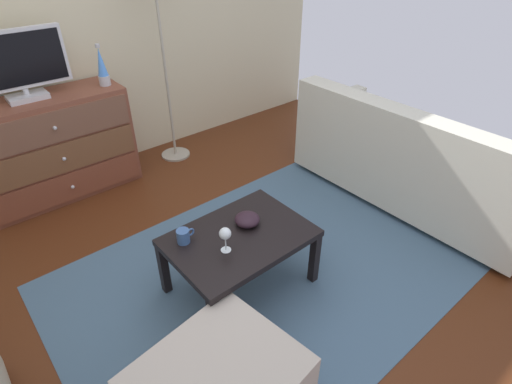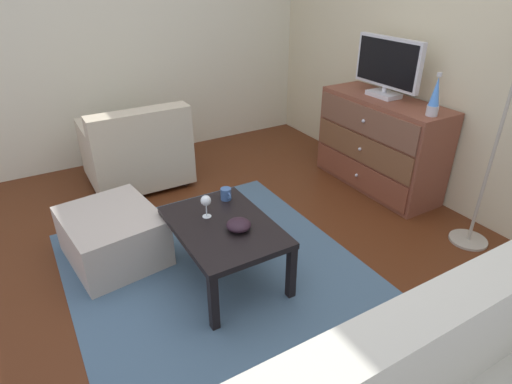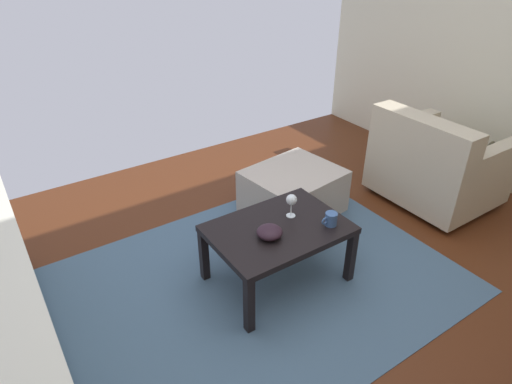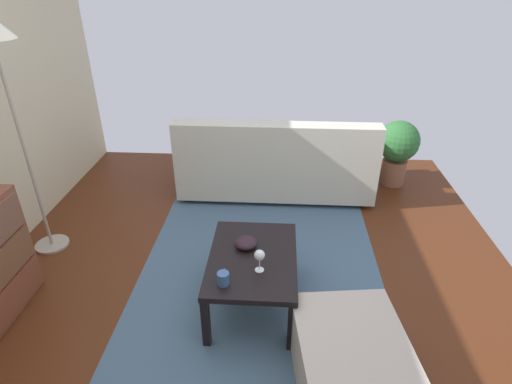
# 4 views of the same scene
# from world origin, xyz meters

# --- Properties ---
(ground_plane) EXTENTS (5.29, 4.48, 0.05)m
(ground_plane) POSITION_xyz_m (0.00, 0.00, -0.03)
(ground_plane) COLOR #512611
(area_rug) EXTENTS (2.60, 1.90, 0.01)m
(area_rug) POSITION_xyz_m (0.20, -0.20, 0.00)
(area_rug) COLOR #445F76
(area_rug) RESTS_ON ground_plane
(coffee_table) EXTENTS (0.84, 0.60, 0.42)m
(coffee_table) POSITION_xyz_m (0.03, -0.16, 0.36)
(coffee_table) COLOR black
(coffee_table) RESTS_ON ground_plane
(wine_glass) EXTENTS (0.07, 0.07, 0.16)m
(wine_glass) POSITION_xyz_m (-0.11, -0.22, 0.53)
(wine_glass) COLOR silver
(wine_glass) RESTS_ON coffee_table
(mug) EXTENTS (0.11, 0.08, 0.09)m
(mug) POSITION_xyz_m (-0.26, -0.00, 0.46)
(mug) COLOR #3B5D93
(mug) RESTS_ON coffee_table
(bowl_decorative) EXTENTS (0.16, 0.16, 0.07)m
(bowl_decorative) POSITION_xyz_m (0.13, -0.11, 0.45)
(bowl_decorative) COLOR black
(bowl_decorative) RESTS_ON coffee_table
(couch_large) EXTENTS (0.85, 1.99, 0.85)m
(couch_large) POSITION_xyz_m (1.73, -0.29, 0.33)
(couch_large) COLOR #332319
(couch_large) RESTS_ON ground_plane
(ottoman) EXTENTS (0.77, 0.68, 0.36)m
(ottoman) POSITION_xyz_m (-0.57, -0.76, 0.18)
(ottoman) COLOR #B3A899
(ottoman) RESTS_ON ground_plane
(potted_plant) EXTENTS (0.44, 0.44, 0.72)m
(potted_plant) POSITION_xyz_m (1.99, -1.59, 0.43)
(potted_plant) COLOR brown
(potted_plant) RESTS_ON ground_plane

